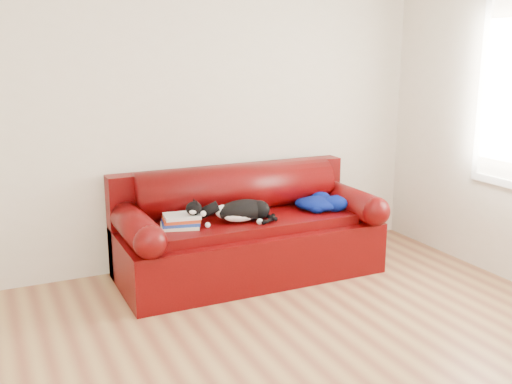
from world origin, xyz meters
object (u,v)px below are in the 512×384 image
at_px(book_stack, 181,221).
at_px(cat, 242,211).
at_px(sofa_base, 249,247).
at_px(blanket, 320,203).

height_order(book_stack, cat, cat).
bearing_deg(book_stack, sofa_base, 5.69).
height_order(book_stack, blanket, blanket).
relative_size(sofa_base, book_stack, 6.23).
xyz_separation_m(sofa_base, blanket, (0.63, -0.07, 0.32)).
height_order(sofa_base, cat, cat).
xyz_separation_m(book_stack, blanket, (1.23, -0.01, 0.01)).
distance_m(sofa_base, blanket, 0.71).
xyz_separation_m(book_stack, cat, (0.49, -0.06, 0.03)).
relative_size(cat, blanket, 1.25).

